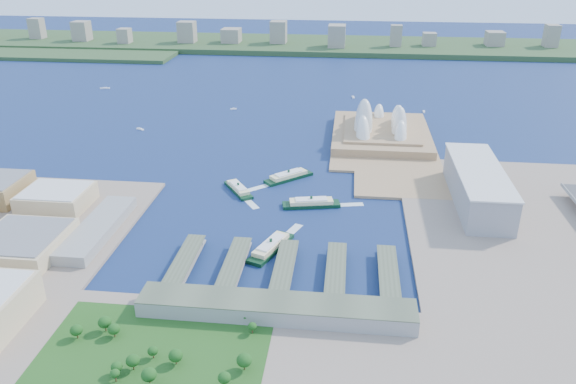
# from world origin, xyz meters

# --- Properties ---
(ground) EXTENTS (3000.00, 3000.00, 0.00)m
(ground) POSITION_xyz_m (0.00, 0.00, 0.00)
(ground) COLOR #10214B
(ground) RESTS_ON ground
(east_land) EXTENTS (240.00, 500.00, 3.00)m
(east_land) POSITION_xyz_m (240.00, -50.00, 1.50)
(east_land) COLOR gray
(east_land) RESTS_ON ground
(peninsula) EXTENTS (135.00, 220.00, 3.00)m
(peninsula) POSITION_xyz_m (107.50, 260.00, 1.50)
(peninsula) COLOR #9F7D57
(peninsula) RESTS_ON ground
(far_shore) EXTENTS (2200.00, 260.00, 12.00)m
(far_shore) POSITION_xyz_m (0.00, 980.00, 6.00)
(far_shore) COLOR #2D4926
(far_shore) RESTS_ON ground
(opera_house) EXTENTS (134.00, 180.00, 58.00)m
(opera_house) POSITION_xyz_m (105.00, 280.00, 32.00)
(opera_house) COLOR white
(opera_house) RESTS_ON peninsula
(toaster_building) EXTENTS (45.00, 155.00, 35.00)m
(toaster_building) POSITION_xyz_m (195.00, 80.00, 20.50)
(toaster_building) COLOR gray
(toaster_building) RESTS_ON east_land
(ferry_wharves) EXTENTS (184.00, 90.00, 9.30)m
(ferry_wharves) POSITION_xyz_m (14.00, -75.00, 4.65)
(ferry_wharves) COLOR #4A533F
(ferry_wharves) RESTS_ON ground
(terminal_building) EXTENTS (200.00, 28.00, 12.00)m
(terminal_building) POSITION_xyz_m (15.00, -135.00, 9.00)
(terminal_building) COLOR gray
(terminal_building) RESTS_ON south_land
(park) EXTENTS (150.00, 110.00, 16.00)m
(park) POSITION_xyz_m (-60.00, -190.00, 11.00)
(park) COLOR #194714
(park) RESTS_ON south_land
(far_skyline) EXTENTS (1900.00, 140.00, 55.00)m
(far_skyline) POSITION_xyz_m (0.00, 960.00, 39.50)
(far_skyline) COLOR gray
(far_skyline) RESTS_ON far_shore
(ferry_a) EXTENTS (40.12, 51.46, 9.97)m
(ferry_a) POSITION_xyz_m (-55.67, 83.62, 4.98)
(ferry_a) COLOR black
(ferry_a) RESTS_ON ground
(ferry_b) EXTENTS (54.33, 51.30, 11.27)m
(ferry_b) POSITION_xyz_m (-4.89, 123.77, 5.64)
(ferry_b) COLOR black
(ferry_b) RESTS_ON ground
(ferry_c) EXTENTS (36.30, 61.36, 11.34)m
(ferry_c) POSITION_xyz_m (-2.52, -37.91, 5.67)
(ferry_c) COLOR black
(ferry_c) RESTS_ON ground
(ferry_d) EXTENTS (60.84, 26.57, 11.16)m
(ferry_d) POSITION_xyz_m (26.15, 55.58, 5.58)
(ferry_d) COLOR black
(ferry_d) RESTS_ON ground
(boat_a) EXTENTS (12.99, 8.80, 2.50)m
(boat_a) POSITION_xyz_m (-238.48, 280.79, 1.25)
(boat_a) COLOR white
(boat_a) RESTS_ON ground
(boat_b) EXTENTS (10.57, 6.77, 2.69)m
(boat_b) POSITION_xyz_m (-125.32, 398.82, 1.35)
(boat_b) COLOR white
(boat_b) RESTS_ON ground
(boat_c) EXTENTS (4.02, 11.41, 2.52)m
(boat_c) POSITION_xyz_m (178.29, 417.63, 1.26)
(boat_c) COLOR white
(boat_c) RESTS_ON ground
(boat_d) EXTENTS (17.58, 7.57, 2.90)m
(boat_d) POSITION_xyz_m (-387.64, 507.04, 1.45)
(boat_d) COLOR white
(boat_d) RESTS_ON ground
(boat_e) EXTENTS (5.27, 12.40, 2.95)m
(boat_e) POSITION_xyz_m (66.00, 494.66, 1.47)
(boat_e) COLOR white
(boat_e) RESTS_ON ground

